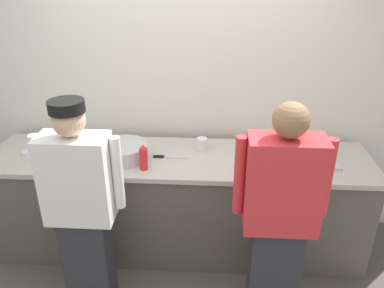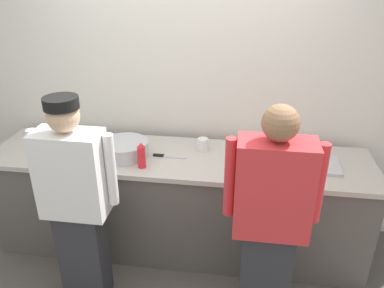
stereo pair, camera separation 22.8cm
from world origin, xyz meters
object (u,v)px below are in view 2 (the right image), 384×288
at_px(ramekin_green_sauce, 47,136).
at_px(deli_cup, 203,144).
at_px(squeeze_bottle_primary, 141,156).
at_px(chef_near_left, 76,201).
at_px(sheet_tray, 308,164).
at_px(chef_center, 270,221).
at_px(ramekin_yellow_sauce, 97,137).
at_px(ramekin_red_sauce, 33,147).
at_px(plate_stack_front, 65,144).
at_px(mixing_bowl_steel, 125,149).
at_px(chefs_knife, 167,156).

xyz_separation_m(ramekin_green_sauce, deli_cup, (1.41, -0.03, 0.03)).
height_order(squeeze_bottle_primary, deli_cup, squeeze_bottle_primary).
xyz_separation_m(squeeze_bottle_primary, ramekin_green_sauce, (-0.99, 0.40, -0.07)).
bearing_deg(chef_near_left, sheet_tray, 22.06).
distance_m(chef_center, squeeze_bottle_primary, 1.09).
height_order(sheet_tray, ramekin_yellow_sauce, ramekin_yellow_sauce).
distance_m(ramekin_green_sauce, ramekin_red_sauce, 0.22).
relative_size(chef_near_left, plate_stack_front, 7.72).
xyz_separation_m(mixing_bowl_steel, ramekin_green_sauce, (-0.80, 0.23, -0.04)).
height_order(deli_cup, chefs_knife, deli_cup).
bearing_deg(ramekin_red_sauce, ramekin_yellow_sauce, 29.03).
height_order(ramekin_green_sauce, ramekin_red_sauce, ramekin_green_sauce).
bearing_deg(sheet_tray, chefs_knife, -179.22).
xyz_separation_m(chef_center, mixing_bowl_steel, (-1.15, 0.67, 0.10)).
bearing_deg(squeeze_bottle_primary, chef_near_left, -128.25).
bearing_deg(chef_center, deli_cup, 121.49).
bearing_deg(ramekin_red_sauce, plate_stack_front, 8.50).
height_order(mixing_bowl_steel, ramekin_yellow_sauce, mixing_bowl_steel).
distance_m(squeeze_bottle_primary, ramekin_green_sauce, 1.06).
bearing_deg(ramekin_red_sauce, squeeze_bottle_primary, -9.91).
distance_m(chef_center, deli_cup, 1.02).
distance_m(squeeze_bottle_primary, deli_cup, 0.56).
relative_size(sheet_tray, squeeze_bottle_primary, 2.28).
bearing_deg(mixing_bowl_steel, ramekin_yellow_sauce, 141.63).
bearing_deg(chef_near_left, ramekin_red_sauce, 136.37).
bearing_deg(mixing_bowl_steel, ramekin_red_sauce, 179.77).
bearing_deg(plate_stack_front, deli_cup, 7.38).
xyz_separation_m(ramekin_green_sauce, ramekin_red_sauce, (-0.01, -0.22, -0.01)).
bearing_deg(chefs_knife, ramekin_yellow_sauce, 160.68).
distance_m(chef_near_left, plate_stack_front, 0.76).
bearing_deg(ramekin_yellow_sauce, squeeze_bottle_primary, -39.74).
bearing_deg(chef_near_left, squeeze_bottle_primary, 51.75).
distance_m(mixing_bowl_steel, deli_cup, 0.65).
distance_m(ramekin_red_sauce, deli_cup, 1.44).
xyz_separation_m(plate_stack_front, chefs_knife, (0.88, -0.02, -0.04)).
xyz_separation_m(chef_near_left, ramekin_green_sauce, (-0.64, 0.84, 0.08)).
bearing_deg(ramekin_green_sauce, chef_center, -24.74).
distance_m(chef_near_left, squeeze_bottle_primary, 0.59).
relative_size(squeeze_bottle_primary, ramekin_green_sauce, 2.25).
bearing_deg(chefs_knife, squeeze_bottle_primary, -127.67).
distance_m(chef_center, mixing_bowl_steel, 1.33).
xyz_separation_m(ramekin_red_sauce, deli_cup, (1.43, 0.19, 0.03)).
bearing_deg(deli_cup, plate_stack_front, -172.62).
height_order(chef_near_left, squeeze_bottle_primary, chef_near_left).
xyz_separation_m(mixing_bowl_steel, ramekin_red_sauce, (-0.81, 0.00, -0.04)).
bearing_deg(chef_center, ramekin_red_sauce, 161.01).
bearing_deg(chefs_knife, sheet_tray, 0.78).
xyz_separation_m(chef_near_left, chef_center, (1.31, -0.05, 0.01)).
bearing_deg(ramekin_green_sauce, deli_cup, -1.28).
bearing_deg(squeeze_bottle_primary, plate_stack_front, 163.45).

